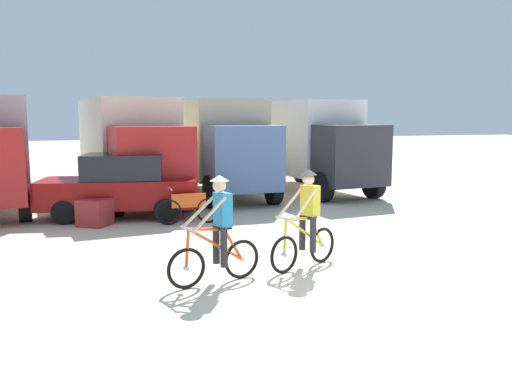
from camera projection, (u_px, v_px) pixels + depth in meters
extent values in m
plane|color=beige|center=(357.00, 294.00, 8.47)|extent=(120.00, 120.00, 0.00)
cylinder|color=black|center=(25.00, 203.00, 14.28)|extent=(0.39, 1.02, 1.00)
cylinder|color=black|center=(24.00, 182.00, 18.82)|extent=(0.39, 1.02, 1.00)
cube|color=beige|center=(126.00, 140.00, 18.19)|extent=(2.94, 5.42, 2.70)
cube|color=#B21E1E|center=(152.00, 162.00, 15.21)|extent=(2.35, 1.72, 2.00)
cube|color=black|center=(158.00, 151.00, 14.53)|extent=(2.02, 0.29, 0.80)
cylinder|color=black|center=(186.00, 194.00, 15.86)|extent=(0.42, 1.03, 1.00)
cylinder|color=black|center=(116.00, 199.00, 15.01)|extent=(0.42, 1.03, 1.00)
cylinder|color=black|center=(146.00, 177.00, 20.34)|extent=(0.42, 1.03, 1.00)
cylinder|color=black|center=(90.00, 180.00, 19.49)|extent=(0.42, 1.03, 1.00)
cube|color=#CCB78E|center=(216.00, 138.00, 19.66)|extent=(2.42, 5.21, 2.70)
cube|color=#4C6B9E|center=(244.00, 158.00, 16.54)|extent=(2.21, 1.51, 2.00)
cube|color=black|center=(251.00, 148.00, 15.83)|extent=(2.02, 0.09, 0.80)
cylinder|color=black|center=(274.00, 189.00, 17.09)|extent=(0.32, 1.00, 1.00)
cylinder|color=black|center=(211.00, 192.00, 16.45)|extent=(0.32, 1.00, 1.00)
cylinder|color=black|center=(230.00, 173.00, 21.78)|extent=(0.32, 1.00, 1.00)
cylinder|color=black|center=(180.00, 175.00, 21.13)|extent=(0.32, 1.00, 1.00)
cube|color=white|center=(300.00, 137.00, 20.75)|extent=(2.93, 5.42, 2.70)
cube|color=#2D2D33|center=(351.00, 155.00, 17.77)|extent=(2.34, 1.72, 2.00)
cube|color=black|center=(364.00, 146.00, 17.09)|extent=(2.02, 0.29, 0.80)
cylinder|color=black|center=(374.00, 184.00, 18.42)|extent=(0.42, 1.03, 1.00)
cylinder|color=black|center=(322.00, 187.00, 17.57)|extent=(0.42, 1.03, 1.00)
cylinder|color=black|center=(301.00, 170.00, 22.91)|extent=(0.42, 1.03, 1.00)
cylinder|color=black|center=(258.00, 173.00, 22.06)|extent=(0.42, 1.03, 1.00)
cube|color=maroon|center=(119.00, 193.00, 14.81)|extent=(4.48, 2.62, 0.76)
cube|color=black|center=(124.00, 166.00, 14.73)|extent=(2.40, 2.02, 0.68)
cylinder|color=black|center=(64.00, 212.00, 13.95)|extent=(0.67, 0.35, 0.64)
cylinder|color=black|center=(77.00, 203.00, 15.48)|extent=(0.67, 0.35, 0.64)
cylinder|color=black|center=(166.00, 210.00, 14.24)|extent=(0.67, 0.35, 0.64)
cylinder|color=black|center=(169.00, 201.00, 15.77)|extent=(0.67, 0.35, 0.64)
torus|color=black|center=(186.00, 268.00, 8.69)|extent=(0.67, 0.23, 0.68)
cylinder|color=silver|center=(186.00, 268.00, 8.69)|extent=(0.10, 0.10, 0.08)
torus|color=black|center=(242.00, 259.00, 9.26)|extent=(0.67, 0.23, 0.68)
cylinder|color=silver|center=(242.00, 259.00, 9.26)|extent=(0.10, 0.10, 0.08)
cylinder|color=#E05119|center=(216.00, 245.00, 8.95)|extent=(1.01, 0.30, 0.68)
cylinder|color=#E05119|center=(207.00, 229.00, 8.81)|extent=(0.65, 0.21, 0.13)
cylinder|color=#E05119|center=(233.00, 244.00, 9.13)|extent=(0.39, 0.14, 0.59)
cylinder|color=#E05119|center=(187.00, 249.00, 8.66)|extent=(0.11, 0.07, 0.64)
cylinder|color=silver|center=(188.00, 229.00, 8.63)|extent=(0.16, 0.51, 0.04)
cube|color=black|center=(224.00, 228.00, 8.99)|extent=(0.26, 0.18, 0.06)
cube|color=teal|center=(223.00, 209.00, 8.94)|extent=(0.27, 0.36, 0.56)
sphere|color=beige|center=(219.00, 186.00, 8.85)|extent=(0.22, 0.22, 0.22)
cone|color=silver|center=(219.00, 178.00, 8.83)|extent=(0.32, 0.32, 0.10)
cylinder|color=#26262B|center=(224.00, 247.00, 8.88)|extent=(0.12, 0.12, 0.66)
cylinder|color=#26262B|center=(216.00, 244.00, 9.10)|extent=(0.12, 0.12, 0.66)
cylinder|color=beige|center=(210.00, 214.00, 8.61)|extent=(0.61, 0.24, 0.53)
cylinder|color=beige|center=(200.00, 211.00, 8.91)|extent=(0.63, 0.16, 0.53)
torus|color=black|center=(284.00, 255.00, 9.56)|extent=(0.64, 0.34, 0.68)
cylinder|color=silver|center=(284.00, 255.00, 9.56)|extent=(0.11, 0.11, 0.08)
torus|color=black|center=(322.00, 245.00, 10.27)|extent=(0.64, 0.34, 0.68)
cylinder|color=silver|center=(322.00, 245.00, 10.27)|extent=(0.11, 0.11, 0.08)
cylinder|color=gold|center=(305.00, 232.00, 9.89)|extent=(0.95, 0.47, 0.68)
cylinder|color=gold|center=(299.00, 219.00, 9.73)|extent=(0.62, 0.32, 0.13)
cylinder|color=gold|center=(317.00, 232.00, 10.12)|extent=(0.37, 0.21, 0.59)
cylinder|color=gold|center=(285.00, 237.00, 9.53)|extent=(0.11, 0.09, 0.64)
cylinder|color=silver|center=(286.00, 219.00, 9.50)|extent=(0.25, 0.49, 0.04)
cube|color=black|center=(311.00, 217.00, 9.96)|extent=(0.27, 0.21, 0.06)
cube|color=gold|center=(310.00, 200.00, 9.90)|extent=(0.32, 0.37, 0.56)
sphere|color=beige|center=(308.00, 179.00, 9.80)|extent=(0.22, 0.22, 0.22)
cone|color=#333333|center=(308.00, 172.00, 9.79)|extent=(0.32, 0.32, 0.10)
cylinder|color=#26262B|center=(313.00, 235.00, 9.85)|extent=(0.12, 0.12, 0.66)
cylinder|color=#26262B|center=(302.00, 232.00, 10.04)|extent=(0.12, 0.12, 0.66)
cylinder|color=beige|center=(305.00, 204.00, 9.54)|extent=(0.58, 0.34, 0.53)
cylinder|color=beige|center=(291.00, 202.00, 9.80)|extent=(0.61, 0.27, 0.53)
torus|color=black|center=(169.00, 212.00, 13.80)|extent=(0.68, 0.08, 0.68)
torus|color=black|center=(209.00, 210.00, 14.11)|extent=(0.68, 0.08, 0.68)
cube|color=#E05119|center=(189.00, 201.00, 13.92)|extent=(0.89, 0.06, 0.36)
cylinder|color=silver|center=(170.00, 189.00, 13.73)|extent=(0.05, 0.50, 0.04)
cube|color=#9E2D2D|center=(95.00, 212.00, 13.76)|extent=(0.98, 0.98, 0.68)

